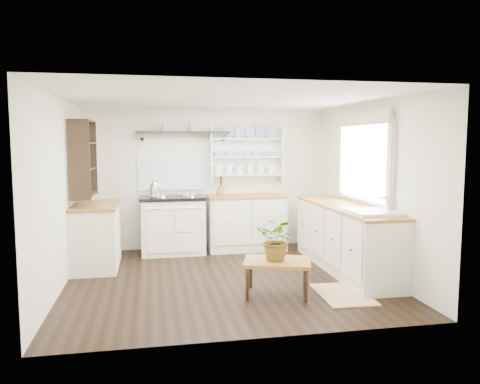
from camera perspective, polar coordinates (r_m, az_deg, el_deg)
floor at (r=6.18m, az=-1.79°, el=-10.49°), size 4.00×3.80×0.01m
wall_back at (r=7.83m, az=-4.01°, el=1.58°), size 4.00×0.02×2.30m
wall_right at (r=6.57m, az=15.68°, el=0.51°), size 0.02×3.80×2.30m
wall_left at (r=5.97m, az=-21.13°, el=-0.20°), size 0.02×3.80×2.30m
ceiling at (r=5.94m, az=-1.86°, el=11.28°), size 4.00×3.80×0.01m
window at (r=6.65m, az=14.81°, el=4.19°), size 0.08×1.55×1.22m
aga_cooker at (r=7.54m, az=-8.17°, el=-3.88°), size 1.02×0.71×0.94m
back_cabinets at (r=7.71m, az=0.73°, el=-3.63°), size 1.27×0.63×0.90m
right_cabinets at (r=6.63m, az=12.79°, el=-5.39°), size 0.62×2.43×0.90m
belfast_sink at (r=5.90m, az=15.79°, el=-3.52°), size 0.55×0.60×0.45m
left_cabinets at (r=6.91m, az=-17.13°, el=-5.04°), size 0.62×1.13×0.90m
plate_rack at (r=7.87m, az=0.71°, el=4.58°), size 1.20×0.22×0.90m
high_shelf at (r=7.64m, az=-6.95°, el=7.14°), size 1.50×0.29×0.16m
left_shelving at (r=6.81m, az=-18.59°, el=3.99°), size 0.28×0.80×1.05m
kettle at (r=7.33m, az=-10.38°, el=0.39°), size 0.19×0.19×0.24m
utensil_crock at (r=7.65m, az=-2.41°, el=0.19°), size 0.12×0.12×0.13m
center_table at (r=5.47m, az=4.56°, el=-8.75°), size 0.88×0.74×0.41m
potted_plant at (r=5.40m, az=4.58°, el=-5.78°), size 0.58×0.57×0.49m
floor_rug at (r=5.66m, az=12.45°, el=-12.09°), size 0.58×0.87×0.02m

